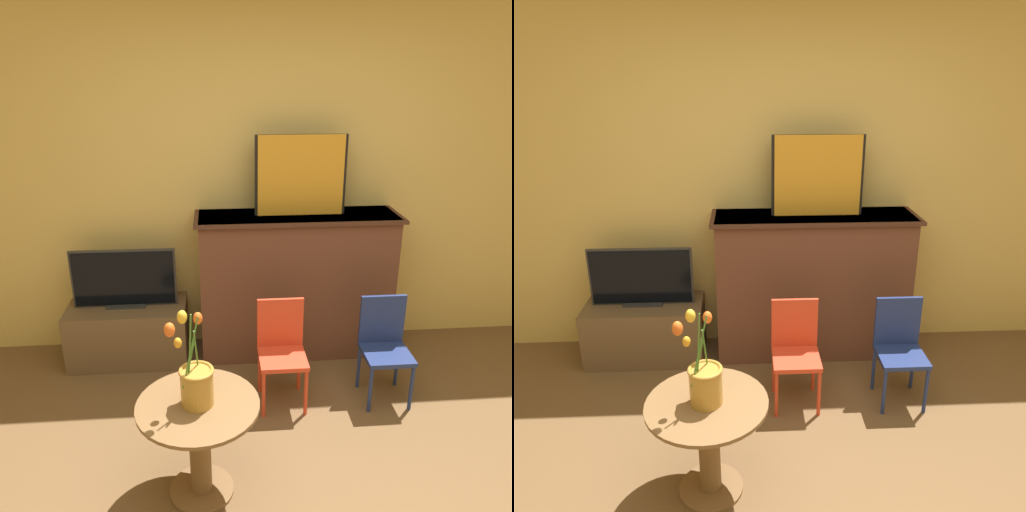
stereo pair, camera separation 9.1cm
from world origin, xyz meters
The scene contains 9 objects.
wall_back centered at (0.00, 2.13, 1.35)m, with size 8.00×0.06×2.70m.
fireplace_mantel centered at (0.21, 1.90, 0.57)m, with size 1.49×0.45×1.11m.
painting centered at (0.22, 1.90, 1.39)m, with size 0.65×0.03×0.57m.
tv_stand centered at (-1.07, 1.86, 0.22)m, with size 0.87×0.44×0.44m.
tv_monitor centered at (-1.07, 1.87, 0.65)m, with size 0.75×0.12×0.44m.
chair_red centered at (0.02, 1.27, 0.39)m, with size 0.30×0.30×0.70m.
chair_blue centered at (0.70, 1.27, 0.39)m, with size 0.30×0.30×0.70m.
side_table centered at (-0.50, 0.51, 0.36)m, with size 0.61×0.61×0.55m.
vase_tulips centered at (-0.51, 0.51, 0.69)m, with size 0.21×0.25×0.52m.
Camera 1 is at (-0.38, -1.54, 2.09)m, focal length 35.00 mm.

